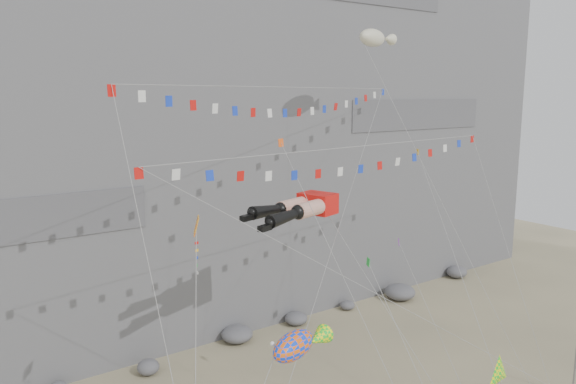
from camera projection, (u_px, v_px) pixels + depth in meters
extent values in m
cube|color=slate|center=(154.00, 41.00, 53.74)|extent=(80.00, 28.00, 50.00)
cylinder|color=gray|center=(575.00, 368.00, 37.45)|extent=(0.12, 0.12, 3.97)
cube|color=red|center=(318.00, 203.00, 36.14)|extent=(2.20, 2.60, 1.31)
cylinder|color=tan|center=(309.00, 209.00, 34.25)|extent=(2.41, 1.58, 0.97)
sphere|color=black|center=(298.00, 212.00, 33.39)|extent=(0.89, 0.89, 0.89)
cone|color=black|center=(284.00, 217.00, 32.37)|extent=(2.77, 1.55, 0.91)
cube|color=black|center=(265.00, 228.00, 31.05)|extent=(0.93, 0.62, 0.32)
cylinder|color=tan|center=(292.00, 207.00, 35.04)|extent=(2.41, 1.58, 0.97)
sphere|color=black|center=(281.00, 209.00, 34.17)|extent=(0.89, 0.89, 0.89)
cone|color=black|center=(267.00, 211.00, 33.13)|extent=(2.79, 1.56, 0.97)
cube|color=black|center=(247.00, 218.00, 31.76)|extent=(0.93, 0.62, 0.32)
cylinder|color=gray|center=(401.00, 335.00, 31.83)|extent=(0.03, 0.03, 19.32)
cylinder|color=gray|center=(265.00, 281.00, 29.77)|extent=(0.03, 0.03, 27.88)
cylinder|color=gray|center=(456.00, 273.00, 37.06)|extent=(0.03, 0.03, 21.98)
cylinder|color=gray|center=(449.00, 206.00, 40.10)|extent=(0.03, 0.03, 27.63)
cylinder|color=gray|center=(357.00, 306.00, 30.73)|extent=(0.03, 0.03, 21.68)
cylinder|color=gray|center=(441.00, 340.00, 35.32)|extent=(0.03, 0.03, 15.72)
cylinder|color=gray|center=(418.00, 375.00, 29.95)|extent=(0.03, 0.03, 13.32)
cylinder|color=gray|center=(467.00, 291.00, 34.81)|extent=(0.03, 0.03, 22.16)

